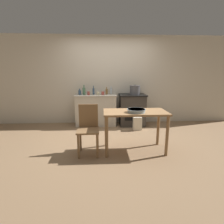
% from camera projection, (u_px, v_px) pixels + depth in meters
% --- Properties ---
extents(ground_plane, '(14.00, 14.00, 0.00)m').
position_uv_depth(ground_plane, '(113.00, 141.00, 3.91)').
color(ground_plane, '#896B4C').
extents(wall_back, '(8.00, 0.07, 2.55)m').
position_uv_depth(wall_back, '(110.00, 80.00, 5.18)').
color(wall_back, beige).
rests_on(wall_back, ground_plane).
extents(counter_cabinet, '(1.17, 0.53, 0.89)m').
position_uv_depth(counter_cabinet, '(96.00, 110.00, 5.06)').
color(counter_cabinet, beige).
rests_on(counter_cabinet, ground_plane).
extents(stove, '(0.75, 0.62, 0.90)m').
position_uv_depth(stove, '(132.00, 110.00, 5.07)').
color(stove, '#38332D').
rests_on(stove, ground_plane).
extents(work_table, '(1.18, 0.61, 0.79)m').
position_uv_depth(work_table, '(135.00, 118.00, 3.30)').
color(work_table, '#997047').
rests_on(work_table, ground_plane).
extents(chair, '(0.41, 0.41, 0.92)m').
position_uv_depth(chair, '(88.00, 127.00, 3.24)').
color(chair, olive).
rests_on(chair, ground_plane).
extents(flour_sack, '(0.23, 0.16, 0.35)m').
position_uv_depth(flour_sack, '(137.00, 123.00, 4.66)').
color(flour_sack, beige).
rests_on(flour_sack, ground_plane).
extents(stock_pot, '(0.30, 0.30, 0.28)m').
position_uv_depth(stock_pot, '(135.00, 90.00, 4.88)').
color(stock_pot, '#4C4C51').
rests_on(stock_pot, stove).
extents(mixing_bowl_large, '(0.34, 0.34, 0.06)m').
position_uv_depth(mixing_bowl_large, '(136.00, 110.00, 3.17)').
color(mixing_bowl_large, '#93A8B2').
rests_on(mixing_bowl_large, work_table).
extents(bottle_far_left, '(0.08, 0.08, 0.27)m').
position_uv_depth(bottle_far_left, '(84.00, 91.00, 4.95)').
color(bottle_far_left, '#517F5B').
rests_on(bottle_far_left, counter_cabinet).
extents(bottle_left, '(0.07, 0.07, 0.21)m').
position_uv_depth(bottle_left, '(107.00, 92.00, 5.04)').
color(bottle_left, olive).
rests_on(bottle_left, counter_cabinet).
extents(bottle_mid_left, '(0.07, 0.07, 0.22)m').
position_uv_depth(bottle_mid_left, '(111.00, 91.00, 5.15)').
color(bottle_mid_left, silver).
rests_on(bottle_mid_left, counter_cabinet).
extents(bottle_center_left, '(0.08, 0.08, 0.17)m').
position_uv_depth(bottle_center_left, '(80.00, 92.00, 4.98)').
color(bottle_center_left, '#3D5675').
rests_on(bottle_center_left, counter_cabinet).
extents(bottle_center, '(0.06, 0.06, 0.25)m').
position_uv_depth(bottle_center, '(94.00, 91.00, 5.01)').
color(bottle_center, '#3D5675').
rests_on(bottle_center, counter_cabinet).
extents(cup_center_right, '(0.08, 0.08, 0.10)m').
position_uv_depth(cup_center_right, '(98.00, 93.00, 4.85)').
color(cup_center_right, beige).
rests_on(cup_center_right, counter_cabinet).
extents(cup_mid_right, '(0.08, 0.08, 0.09)m').
position_uv_depth(cup_mid_right, '(103.00, 93.00, 4.92)').
color(cup_mid_right, '#B74C42').
rests_on(cup_mid_right, counter_cabinet).
extents(cup_right, '(0.07, 0.07, 0.10)m').
position_uv_depth(cup_right, '(89.00, 93.00, 4.89)').
color(cup_right, '#B74C42').
rests_on(cup_right, counter_cabinet).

